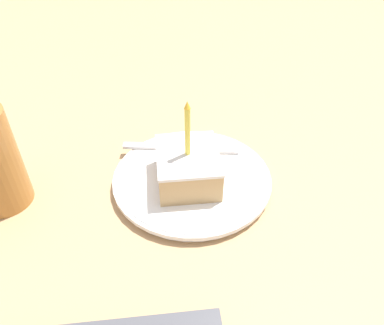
# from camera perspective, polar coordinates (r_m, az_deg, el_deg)

# --- Properties ---
(ground_plane) EXTENTS (2.40, 2.40, 0.04)m
(ground_plane) POSITION_cam_1_polar(r_m,az_deg,el_deg) (0.54, 2.07, -6.20)
(ground_plane) COLOR tan
(ground_plane) RESTS_ON ground
(plate) EXTENTS (0.22, 0.22, 0.02)m
(plate) POSITION_cam_1_polar(r_m,az_deg,el_deg) (0.53, -0.00, -2.50)
(plate) COLOR white
(plate) RESTS_ON ground_plane
(cake_slice) EXTENTS (0.08, 0.10, 0.12)m
(cake_slice) POSITION_cam_1_polar(r_m,az_deg,el_deg) (0.50, -0.64, -0.65)
(cake_slice) COLOR tan
(cake_slice) RESTS_ON plate
(fork) EXTENTS (0.18, 0.05, 0.00)m
(fork) POSITION_cam_1_polar(r_m,az_deg,el_deg) (0.57, -0.43, 2.33)
(fork) COLOR silver
(fork) RESTS_ON plate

